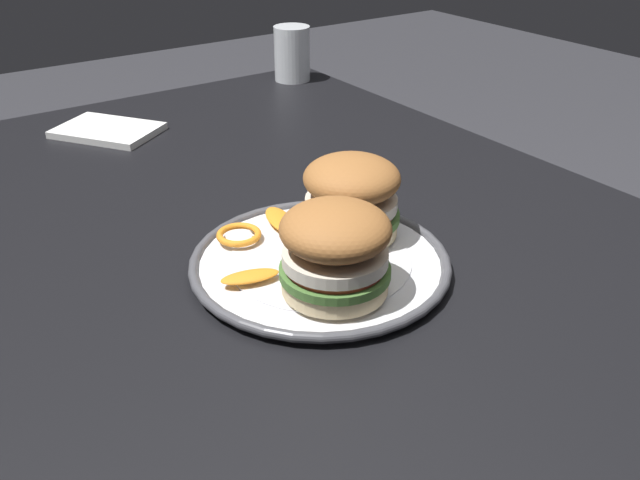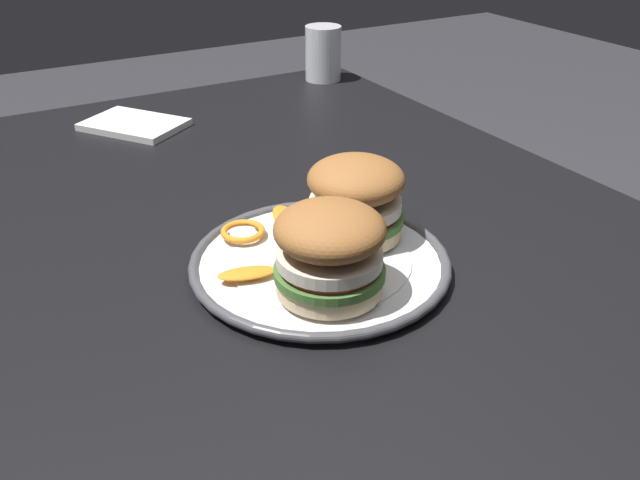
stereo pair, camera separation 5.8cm
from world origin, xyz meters
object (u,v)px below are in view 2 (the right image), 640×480
at_px(dining_table, 329,298).
at_px(dinner_plate, 320,262).
at_px(sandwich_half_right, 330,249).
at_px(sandwich_half_left, 356,197).
at_px(drinking_glass, 323,57).

distance_m(dining_table, dinner_plate, 0.13).
bearing_deg(dining_table, dinner_plate, -38.58).
height_order(dining_table, sandwich_half_right, sandwich_half_right).
bearing_deg(sandwich_half_right, sandwich_half_left, 135.42).
bearing_deg(sandwich_half_left, drinking_glass, 152.94).
xyz_separation_m(sandwich_half_right, drinking_glass, (-0.76, 0.43, -0.02)).
bearing_deg(drinking_glass, sandwich_half_right, -29.65).
distance_m(dining_table, sandwich_half_right, 0.22).
distance_m(dinner_plate, sandwich_half_right, 0.09).
relative_size(dining_table, sandwich_half_right, 8.59).
bearing_deg(sandwich_half_right, drinking_glass, 150.35).
bearing_deg(sandwich_half_right, dinner_plate, 158.36).
bearing_deg(dinner_plate, sandwich_half_left, 112.48).
relative_size(dining_table, dinner_plate, 4.61).
bearing_deg(sandwich_half_left, dinner_plate, -67.52).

